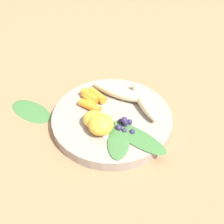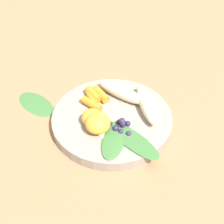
{
  "view_description": "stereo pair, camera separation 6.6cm",
  "coord_description": "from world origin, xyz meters",
  "views": [
    {
      "loc": [
        -0.39,
        0.29,
        0.49
      ],
      "look_at": [
        0.0,
        0.0,
        0.04
      ],
      "focal_mm": 48.08,
      "sensor_mm": 36.0,
      "label": 1
    },
    {
      "loc": [
        -0.42,
        0.24,
        0.49
      ],
      "look_at": [
        0.0,
        0.0,
        0.04
      ],
      "focal_mm": 48.08,
      "sensor_mm": 36.0,
      "label": 2
    }
  ],
  "objects": [
    {
      "name": "carrot_mid_left",
      "position": [
        0.07,
        0.01,
        0.04
      ],
      "size": [
        0.05,
        0.02,
        0.02
      ],
      "primitive_type": "cylinder",
      "rotation": [
        0.0,
        1.57,
        6.36
      ],
      "color": "orange",
      "rests_on": "bowl"
    },
    {
      "name": "banana_peeled_left",
      "position": [
        0.04,
        -0.05,
        0.04
      ],
      "size": [
        0.13,
        0.08,
        0.03
      ],
      "primitive_type": "ellipsoid",
      "rotation": [
        0.0,
        0.0,
        6.71
      ],
      "color": "beige",
      "rests_on": "bowl"
    },
    {
      "name": "coconut_shred_patch",
      "position": [
        -0.04,
        0.03,
        0.03
      ],
      "size": [
        0.04,
        0.04,
        0.0
      ],
      "primitive_type": "cylinder",
      "color": "white",
      "rests_on": "bowl"
    },
    {
      "name": "carrot_front",
      "position": [
        0.07,
        -0.01,
        0.03
      ],
      "size": [
        0.05,
        0.02,
        0.02
      ],
      "primitive_type": "cylinder",
      "rotation": [
        0.0,
        1.57,
        6.35
      ],
      "color": "orange",
      "rests_on": "bowl"
    },
    {
      "name": "banana_peeled_right",
      "position": [
        -0.02,
        -0.08,
        0.04
      ],
      "size": [
        0.13,
        0.07,
        0.03
      ],
      "primitive_type": "ellipsoid",
      "rotation": [
        0.0,
        0.0,
        5.95
      ],
      "color": "beige",
      "rests_on": "bowl"
    },
    {
      "name": "orange_segment_far",
      "position": [
        0.0,
        0.05,
        0.04
      ],
      "size": [
        0.04,
        0.04,
        0.03
      ],
      "primitive_type": "ellipsoid",
      "color": "#F4A833",
      "rests_on": "bowl"
    },
    {
      "name": "bowl",
      "position": [
        0.0,
        0.0,
        0.01
      ],
      "size": [
        0.27,
        0.27,
        0.03
      ],
      "primitive_type": "cylinder",
      "color": "gray",
      "rests_on": "ground_plane"
    },
    {
      "name": "carrot_mid_right",
      "position": [
        0.06,
        0.02,
        0.03
      ],
      "size": [
        0.07,
        0.02,
        0.02
      ],
      "primitive_type": "cylinder",
      "rotation": [
        0.0,
        1.57,
        6.16
      ],
      "color": "orange",
      "rests_on": "bowl"
    },
    {
      "name": "ground_plane",
      "position": [
        0.0,
        0.0,
        0.0
      ],
      "size": [
        2.4,
        2.4,
        0.0
      ],
      "primitive_type": "plane",
      "color": "#99704C"
    },
    {
      "name": "kale_leaf_stray",
      "position": [
        0.15,
        0.13,
        0.0
      ],
      "size": [
        0.13,
        0.09,
        0.01
      ],
      "primitive_type": "ellipsoid",
      "rotation": [
        0.0,
        0.0,
        0.3
      ],
      "color": "#3D7038",
      "rests_on": "ground_plane"
    },
    {
      "name": "blueberry_pile",
      "position": [
        -0.04,
        0.0,
        0.03
      ],
      "size": [
        0.06,
        0.05,
        0.03
      ],
      "color": "#2D234C",
      "rests_on": "bowl"
    },
    {
      "name": "orange_segment_near",
      "position": [
        -0.02,
        0.05,
        0.05
      ],
      "size": [
        0.05,
        0.05,
        0.04
      ],
      "primitive_type": "ellipsoid",
      "color": "#F4A833",
      "rests_on": "bowl"
    },
    {
      "name": "carrot_rear",
      "position": [
        0.05,
        0.03,
        0.03
      ],
      "size": [
        0.06,
        0.03,
        0.02
      ],
      "primitive_type": "cylinder",
      "rotation": [
        0.0,
        1.57,
        6.62
      ],
      "color": "orange",
      "rests_on": "bowl"
    },
    {
      "name": "kale_leaf_right",
      "position": [
        -0.09,
        -0.0,
        0.03
      ],
      "size": [
        0.15,
        0.08,
        0.0
      ],
      "primitive_type": "ellipsoid",
      "rotation": [
        0.0,
        0.0,
        9.66
      ],
      "color": "#3D7038",
      "rests_on": "bowl"
    },
    {
      "name": "kale_leaf_left",
      "position": [
        -0.07,
        0.03,
        0.03
      ],
      "size": [
        0.11,
        0.11,
        0.0
      ],
      "primitive_type": "ellipsoid",
      "rotation": [
        0.0,
        0.0,
        8.7
      ],
      "color": "#3D7038",
      "rests_on": "bowl"
    }
  ]
}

